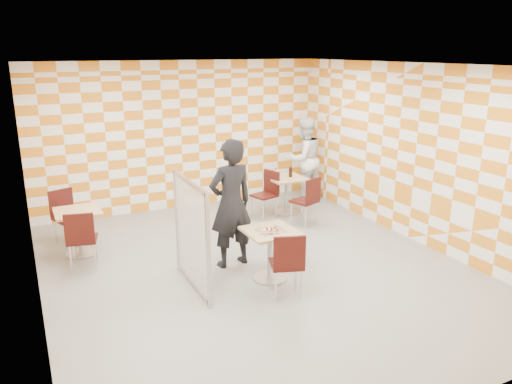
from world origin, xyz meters
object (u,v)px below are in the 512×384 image
partition (191,234)px  chair_second_side (268,190)px  chair_empty_near (81,236)px  man_white (304,159)px  empty_table (79,225)px  sport_bottle (276,173)px  main_table (270,246)px  man_dark (231,204)px  chair_empty_far (65,212)px  chair_main_front (288,260)px  chair_second_front (308,197)px  second_table (287,189)px  soda_bottle (291,172)px

partition → chair_second_side: bearing=44.2°
chair_empty_near → man_white: bearing=19.6°
empty_table → sport_bottle: (3.81, 0.48, 0.33)m
main_table → man_dark: man_dark is taller
chair_empty_far → chair_main_front: bearing=-54.6°
chair_main_front → chair_second_side: same height
chair_empty_far → sport_bottle: bearing=-2.7°
chair_second_front → second_table: bearing=92.0°
soda_bottle → partition: bearing=-141.3°
man_dark → chair_second_side: bearing=-138.4°
empty_table → soda_bottle: size_ratio=3.26×
man_white → chair_second_front: bearing=55.6°
second_table → empty_table: (-4.01, -0.38, 0.00)m
chair_second_front → empty_table: bearing=174.3°
chair_second_side → chair_empty_far: (-3.72, 0.29, 0.00)m
chair_second_side → partition: size_ratio=0.60×
partition → sport_bottle: 3.48m
soda_bottle → chair_second_front: bearing=-94.5°
main_table → man_white: 4.13m
partition → man_white: size_ratio=0.85×
chair_second_side → man_white: size_ratio=0.51×
second_table → soda_bottle: size_ratio=3.26×
empty_table → chair_second_front: chair_second_front is taller
empty_table → chair_second_front: bearing=-5.7°
second_table → chair_empty_near: size_ratio=0.81×
chair_main_front → chair_second_front: 2.93m
main_table → chair_second_side: chair_second_side is taller
man_dark → soda_bottle: 2.75m
chair_empty_near → soda_bottle: bearing=13.8°
chair_main_front → chair_empty_near: bearing=137.6°
chair_second_front → chair_empty_far: (-4.18, 1.06, 0.00)m
empty_table → sport_bottle: 3.86m
chair_second_side → man_dark: size_ratio=0.47×
second_table → soda_bottle: 0.36m
empty_table → sport_bottle: sport_bottle is taller
chair_second_side → sport_bottle: size_ratio=4.62×
sport_bottle → soda_bottle: 0.30m
main_table → chair_second_front: 2.43m
chair_second_front → soda_bottle: size_ratio=4.02×
man_dark → soda_bottle: bearing=-146.5°
empty_table → chair_second_side: (3.58, 0.37, 0.04)m
chair_second_front → man_white: man_white is taller
main_table → soda_bottle: bearing=55.1°
second_table → chair_empty_far: chair_empty_far is taller
chair_main_front → chair_empty_near: size_ratio=1.00×
man_white → man_dark: bearing=35.9°
man_dark → soda_bottle: (2.06, 1.82, -0.13)m
main_table → soda_bottle: (1.76, 2.52, 0.34)m
chair_main_front → man_white: size_ratio=0.51×
chair_second_front → soda_bottle: 0.85m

